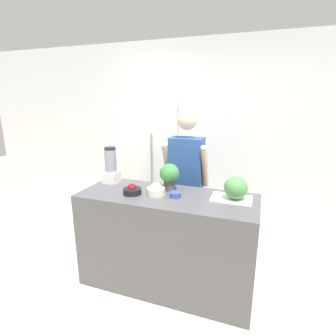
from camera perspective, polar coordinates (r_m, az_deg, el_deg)
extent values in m
plane|color=beige|center=(2.66, -2.86, -27.55)|extent=(14.00, 14.00, 0.00)
cube|color=silver|center=(3.88, 8.13, 7.46)|extent=(8.00, 0.06, 2.60)
cube|color=#4C4C51|center=(2.62, -0.24, -15.52)|extent=(1.63, 0.64, 0.93)
cube|color=white|center=(3.83, -4.32, 1.03)|extent=(0.67, 0.64, 1.75)
cylinder|color=gray|center=(3.41, -3.58, 2.34)|extent=(0.02, 0.02, 0.61)
cube|color=#4C608C|center=(3.15, 3.80, -11.27)|extent=(0.27, 0.18, 0.81)
cube|color=#284C8C|center=(2.91, 4.04, 1.02)|extent=(0.36, 0.22, 0.57)
sphere|color=beige|center=(2.84, 4.22, 10.48)|extent=(0.22, 0.22, 0.22)
cylinder|color=beige|center=(2.94, -0.24, 1.00)|extent=(0.07, 0.23, 0.48)
cylinder|color=beige|center=(2.83, 8.04, 0.28)|extent=(0.07, 0.23, 0.48)
cube|color=white|center=(2.38, 13.66, -6.51)|extent=(0.35, 0.24, 0.01)
sphere|color=#4C8C47|center=(2.33, 14.52, -4.21)|extent=(0.20, 0.20, 0.20)
cylinder|color=black|center=(2.46, -7.78, -5.01)|extent=(0.17, 0.17, 0.05)
sphere|color=maroon|center=(2.45, -7.80, -4.40)|extent=(0.09, 0.09, 0.09)
cylinder|color=beige|center=(2.42, -2.64, -5.11)|extent=(0.17, 0.17, 0.07)
sphere|color=white|center=(2.40, -2.65, -4.38)|extent=(0.10, 0.10, 0.10)
cylinder|color=#334C9E|center=(2.36, 1.61, -5.80)|extent=(0.10, 0.10, 0.05)
cube|color=silver|center=(2.82, -12.19, -1.93)|extent=(0.15, 0.15, 0.12)
cylinder|color=gray|center=(2.77, -12.39, 1.57)|extent=(0.12, 0.12, 0.23)
cylinder|color=black|center=(2.74, -12.53, 4.18)|extent=(0.11, 0.11, 0.02)
cylinder|color=#514C47|center=(2.53, 0.33, -3.87)|extent=(0.11, 0.11, 0.09)
sphere|color=#387F3D|center=(2.49, 0.33, -1.17)|extent=(0.19, 0.19, 0.19)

